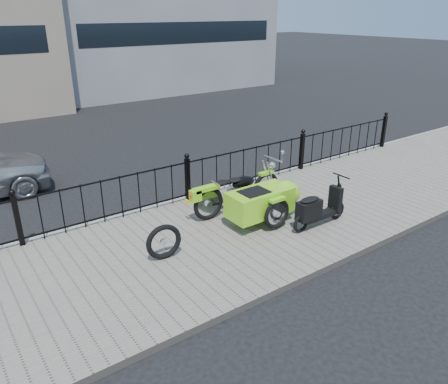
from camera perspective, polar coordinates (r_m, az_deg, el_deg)
ground at (r=8.86m, az=-0.28°, el=-4.42°), size 120.00×120.00×0.00m
sidewalk at (r=8.47m, az=1.68°, el=-5.31°), size 30.00×3.80×0.12m
curb at (r=9.93m, az=-5.10°, el=-1.01°), size 30.00×0.10×0.12m
iron_fence at (r=9.62m, az=-4.77°, el=1.59°), size 14.11×0.11×1.08m
motorcycle_sidecar at (r=8.70m, az=4.99°, el=-0.71°), size 2.28×1.48×0.98m
scooter at (r=8.60m, az=12.05°, el=-2.23°), size 1.39×0.41×0.94m
spare_tire at (r=7.44m, az=-7.87°, el=-6.47°), size 0.64×0.14×0.64m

